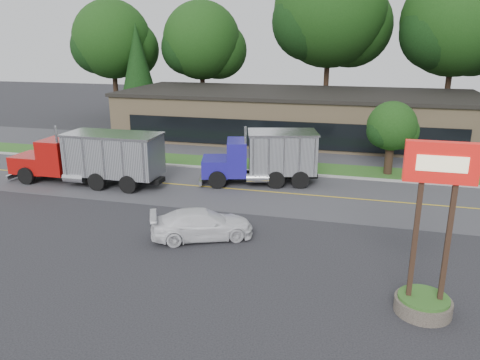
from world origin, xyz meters
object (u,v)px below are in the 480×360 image
object	(u,v)px
dump_truck_red	(94,157)
bilo_sign	(429,258)
dump_truck_blue	(266,156)
rally_car	(202,224)

from	to	relation	value
dump_truck_red	bilo_sign	bearing A→B (deg)	151.09
dump_truck_blue	rally_car	distance (m)	9.42
bilo_sign	rally_car	distance (m)	10.25
dump_truck_red	rally_car	bearing A→B (deg)	146.01
bilo_sign	dump_truck_blue	xyz separation A→B (m)	(-8.22, 13.28, -0.22)
bilo_sign	rally_car	world-z (taller)	bilo_sign
dump_truck_red	dump_truck_blue	size ratio (longest dim) A/B	1.34
dump_truck_blue	dump_truck_red	bearing A→B (deg)	1.15
rally_car	bilo_sign	bearing A→B (deg)	-138.39
bilo_sign	rally_car	size ratio (longest dim) A/B	1.26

